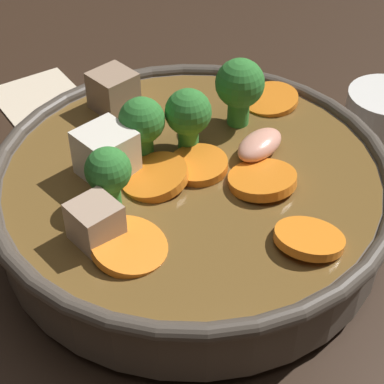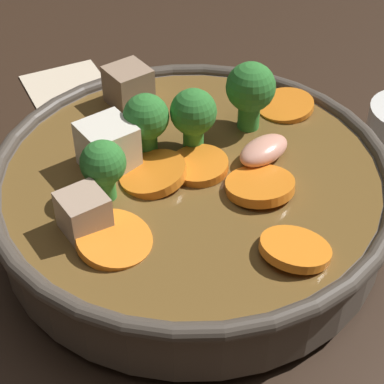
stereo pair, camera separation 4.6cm
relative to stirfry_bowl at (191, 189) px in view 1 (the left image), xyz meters
The scene contains 4 objects.
ground_plane 0.04m from the stirfry_bowl, ahead, with size 3.00×3.00×0.00m, color black.
stirfry_bowl is the anchor object (origin of this frame).
tea_cup 0.20m from the stirfry_bowl, 87.81° to the left, with size 0.07×0.07×0.05m.
napkin 0.23m from the stirfry_bowl, behind, with size 0.11×0.08×0.00m.
Camera 1 is at (0.28, -0.21, 0.34)m, focal length 60.00 mm.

